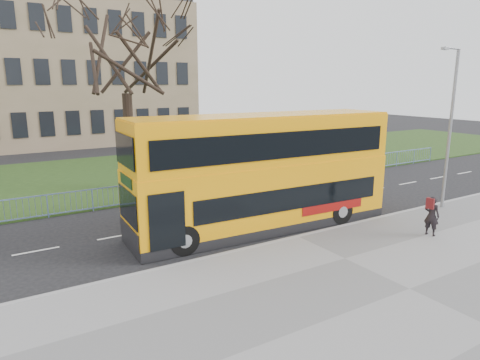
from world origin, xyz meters
name	(u,v)px	position (x,y,z in m)	size (l,w,h in m)	color
ground	(274,228)	(0.00, 0.00, 0.00)	(120.00, 120.00, 0.00)	black
pavement	(409,291)	(0.00, -6.75, 0.06)	(80.00, 10.50, 0.12)	slate
kerb	(298,237)	(0.00, -1.55, 0.07)	(80.00, 0.20, 0.14)	gray
grass_verge	(155,170)	(0.00, 14.30, 0.04)	(80.00, 15.40, 0.08)	#1C3412
guard_railing	(204,185)	(0.00, 6.60, 0.55)	(40.00, 0.12, 1.10)	#6C89C1
bare_tree	(126,74)	(-3.00, 10.00, 6.52)	(9.01, 9.01, 12.87)	black
civic_building	(32,73)	(-5.00, 35.00, 7.00)	(30.00, 15.00, 14.00)	#7A684D
yellow_bus	(263,169)	(-0.40, 0.34, 2.54)	(11.42, 3.22, 4.74)	#FBA10A
pedestrian	(432,216)	(4.60, -4.19, 0.92)	(0.58, 0.38, 1.60)	black
street_lamp	(450,123)	(8.55, -2.02, 4.21)	(1.58, 0.37, 7.47)	gray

